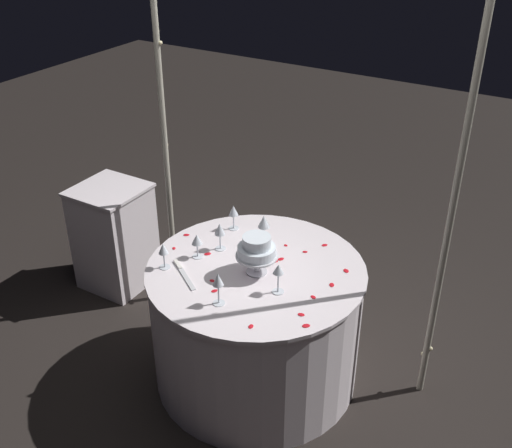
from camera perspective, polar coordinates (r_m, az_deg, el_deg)
name	(u,v)px	position (r m, az deg, el deg)	size (l,w,h in m)	color
ground_plane	(256,373)	(3.71, 0.00, -13.69)	(12.00, 12.00, 0.00)	black
decorative_arch	(293,114)	(3.20, 3.49, 10.15)	(1.79, 0.06, 2.35)	#B7B29E
main_table	(256,323)	(3.46, 0.00, -9.24)	(1.17, 1.17, 0.74)	white
side_table	(115,237)	(4.34, -13.04, -1.15)	(0.45, 0.45, 0.75)	white
tiered_cake	(257,249)	(3.13, 0.06, -2.36)	(0.22, 0.22, 0.22)	silver
wine_glass_0	(163,250)	(3.23, -8.62, -2.43)	(0.06, 0.06, 0.15)	silver
wine_glass_1	(217,281)	(2.93, -3.62, -5.34)	(0.06, 0.06, 0.18)	silver
wine_glass_2	(233,212)	(3.54, -2.11, 1.13)	(0.06, 0.06, 0.15)	silver
wine_glass_3	(264,222)	(3.40, 0.74, 0.15)	(0.07, 0.07, 0.17)	silver
wine_glass_4	(278,271)	(3.00, 2.10, -4.44)	(0.06, 0.06, 0.16)	silver
wine_glass_5	(220,230)	(3.35, -3.39, -0.59)	(0.06, 0.06, 0.16)	silver
wine_glass_6	(197,241)	(3.30, -5.52, -1.55)	(0.06, 0.06, 0.14)	silver
cake_knife	(183,273)	(3.22, -6.81, -4.53)	(0.26, 0.18, 0.01)	silver
rose_petal_0	(257,238)	(3.50, 0.07, -1.33)	(0.03, 0.02, 0.00)	red
rose_petal_1	(186,235)	(3.55, -6.50, -1.01)	(0.03, 0.02, 0.00)	red
rose_petal_2	(332,285)	(3.14, 7.07, -5.65)	(0.04, 0.02, 0.00)	red
rose_petal_3	(212,281)	(3.15, -4.10, -5.29)	(0.03, 0.02, 0.00)	red
rose_petal_4	(313,297)	(3.05, 5.36, -6.79)	(0.03, 0.02, 0.00)	red
rose_petal_5	(281,259)	(3.32, 2.34, -3.28)	(0.04, 0.03, 0.00)	red
rose_petal_6	(214,291)	(3.08, -3.89, -6.23)	(0.03, 0.02, 0.00)	red
rose_petal_7	(268,254)	(3.36, 1.10, -2.82)	(0.03, 0.02, 0.00)	red
rose_petal_8	(306,326)	(2.87, 4.69, -9.42)	(0.04, 0.03, 0.00)	red
rose_petal_9	(275,261)	(3.30, 1.74, -3.48)	(0.04, 0.03, 0.00)	red
rose_petal_10	(251,326)	(2.86, -0.48, -9.52)	(0.03, 0.02, 0.00)	red
rose_petal_11	(286,245)	(3.43, 2.79, -2.00)	(0.02, 0.02, 0.00)	red
rose_petal_12	(325,245)	(3.46, 6.41, -1.96)	(0.03, 0.02, 0.00)	red
rose_petal_13	(301,315)	(2.93, 4.23, -8.41)	(0.03, 0.02, 0.00)	red
rose_petal_14	(346,271)	(3.25, 8.39, -4.33)	(0.04, 0.03, 0.00)	red
rose_petal_15	(305,252)	(3.39, 4.59, -2.60)	(0.03, 0.02, 0.00)	red
rose_petal_16	(208,254)	(3.37, -4.52, -2.79)	(0.04, 0.03, 0.00)	red
rose_petal_17	(174,248)	(3.44, -7.66, -2.26)	(0.03, 0.02, 0.00)	red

